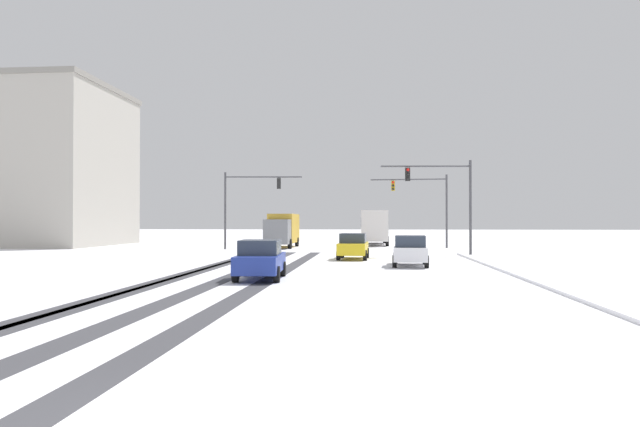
# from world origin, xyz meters

# --- Properties ---
(wheel_track_left_lane) EXTENTS (0.77, 38.43, 0.01)m
(wheel_track_left_lane) POSITION_xyz_m (-5.31, 17.47, 0.00)
(wheel_track_left_lane) COLOR #424247
(wheel_track_left_lane) RESTS_ON ground
(wheel_track_right_lane) EXTENTS (0.77, 38.43, 0.01)m
(wheel_track_right_lane) POSITION_xyz_m (-1.40, 17.47, 0.00)
(wheel_track_right_lane) COLOR #424247
(wheel_track_right_lane) RESTS_ON ground
(wheel_track_center) EXTENTS (0.83, 38.43, 0.01)m
(wheel_track_center) POSITION_xyz_m (-3.27, 17.47, 0.00)
(wheel_track_center) COLOR #424247
(wheel_track_center) RESTS_ON ground
(wheel_track_oncoming) EXTENTS (0.71, 38.43, 0.01)m
(wheel_track_oncoming) POSITION_xyz_m (-5.73, 17.47, 0.00)
(wheel_track_oncoming) COLOR #424247
(wheel_track_oncoming) RESTS_ON ground
(sidewalk_kerb_right) EXTENTS (4.00, 38.43, 0.12)m
(sidewalk_kerb_right) POSITION_xyz_m (10.88, 15.72, 0.06)
(sidewalk_kerb_right) COLOR white
(sidewalk_kerb_right) RESTS_ON ground
(traffic_signal_far_left) EXTENTS (6.56, 0.69, 6.50)m
(traffic_signal_far_left) POSITION_xyz_m (-7.66, 41.08, 4.46)
(traffic_signal_far_left) COLOR #47474C
(traffic_signal_far_left) RESTS_ON ground
(traffic_signal_near_right) EXTENTS (6.13, 0.64, 6.50)m
(traffic_signal_near_right) POSITION_xyz_m (7.80, 32.81, 4.43)
(traffic_signal_near_right) COLOR #47474C
(traffic_signal_near_right) RESTS_ON ground
(traffic_signal_far_right) EXTENTS (6.80, 0.60, 6.50)m
(traffic_signal_far_right) POSITION_xyz_m (7.57, 45.06, 4.47)
(traffic_signal_far_right) COLOR #47474C
(traffic_signal_far_right) RESTS_ON ground
(car_yellow_cab_lead) EXTENTS (1.98, 4.17, 1.62)m
(car_yellow_cab_lead) POSITION_xyz_m (1.65, 29.47, 0.82)
(car_yellow_cab_lead) COLOR yellow
(car_yellow_cab_lead) RESTS_ON ground
(car_white_second) EXTENTS (2.02, 4.19, 1.62)m
(car_white_second) POSITION_xyz_m (4.83, 24.28, 0.82)
(car_white_second) COLOR silver
(car_white_second) RESTS_ON ground
(car_blue_third) EXTENTS (2.01, 4.19, 1.62)m
(car_blue_third) POSITION_xyz_m (-1.79, 16.79, 0.82)
(car_blue_third) COLOR #233899
(car_blue_third) RESTS_ON ground
(bus_oncoming) EXTENTS (2.74, 11.02, 3.38)m
(bus_oncoming) POSITION_xyz_m (3.11, 51.83, 1.99)
(bus_oncoming) COLOR silver
(bus_oncoming) RESTS_ON ground
(box_truck_delivery) EXTENTS (2.31, 7.40, 3.02)m
(box_truck_delivery) POSITION_xyz_m (-5.14, 44.50, 1.63)
(box_truck_delivery) COLOR slate
(box_truck_delivery) RESTS_ON ground
(office_building_far_left_block) EXTENTS (19.62, 14.40, 15.53)m
(office_building_far_left_block) POSITION_xyz_m (-32.02, 47.00, 7.77)
(office_building_far_left_block) COLOR #B2ADA3
(office_building_far_left_block) RESTS_ON ground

